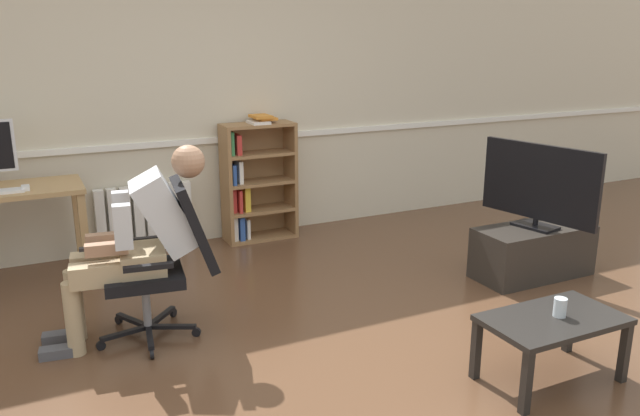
{
  "coord_description": "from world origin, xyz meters",
  "views": [
    {
      "loc": [
        -1.65,
        -2.84,
        1.84
      ],
      "look_at": [
        0.15,
        0.85,
        0.7
      ],
      "focal_mm": 35.37,
      "sensor_mm": 36.0,
      "label": 1
    }
  ],
  "objects": [
    {
      "name": "ground_plane",
      "position": [
        0.0,
        0.0,
        0.0
      ],
      "size": [
        18.0,
        18.0,
        0.0
      ],
      "primitive_type": "plane",
      "color": "brown"
    },
    {
      "name": "back_wall",
      "position": [
        0.0,
        2.65,
        1.35
      ],
      "size": [
        12.0,
        0.13,
        2.7
      ],
      "color": "beige",
      "rests_on": "ground_plane"
    },
    {
      "name": "computer_mouse",
      "position": [
        -1.63,
        2.03,
        0.77
      ],
      "size": [
        0.06,
        0.1,
        0.03
      ],
      "primitive_type": "cube",
      "color": "white",
      "rests_on": "computer_desk"
    },
    {
      "name": "bookshelf",
      "position": [
        0.26,
        2.44,
        0.54
      ],
      "size": [
        0.66,
        0.29,
        1.14
      ],
      "color": "olive",
      "rests_on": "ground_plane"
    },
    {
      "name": "radiator",
      "position": [
        -0.72,
        2.54,
        0.29
      ],
      "size": [
        0.81,
        0.08,
        0.58
      ],
      "color": "white",
      "rests_on": "ground_plane"
    },
    {
      "name": "office_chair",
      "position": [
        -0.9,
        0.85,
        0.53
      ],
      "size": [
        0.79,
        0.62,
        0.99
      ],
      "rotation": [
        0.0,
        0.0,
        -1.71
      ],
      "color": "black",
      "rests_on": "ground_plane"
    },
    {
      "name": "person_seated",
      "position": [
        -1.06,
        0.88,
        0.65
      ],
      "size": [
        1.04,
        0.44,
        1.2
      ],
      "rotation": [
        0.0,
        0.0,
        -1.71
      ],
      "color": "tan",
      "rests_on": "ground_plane"
    },
    {
      "name": "tv_stand",
      "position": [
        1.88,
        0.6,
        0.2
      ],
      "size": [
        0.94,
        0.42,
        0.4
      ],
      "color": "#2D2823",
      "rests_on": "ground_plane"
    },
    {
      "name": "tv_screen",
      "position": [
        1.88,
        0.6,
        0.74
      ],
      "size": [
        0.27,
        0.96,
        0.64
      ],
      "rotation": [
        0.0,
        0.0,
        1.79
      ],
      "color": "black",
      "rests_on": "tv_stand"
    },
    {
      "name": "coffee_table",
      "position": [
        0.83,
        -0.61,
        0.32
      ],
      "size": [
        0.76,
        0.44,
        0.38
      ],
      "color": "black",
      "rests_on": "ground_plane"
    },
    {
      "name": "drinking_glass",
      "position": [
        0.86,
        -0.62,
        0.43
      ],
      "size": [
        0.07,
        0.07,
        0.1
      ],
      "primitive_type": "cylinder",
      "color": "silver",
      "rests_on": "coffee_table"
    }
  ]
}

